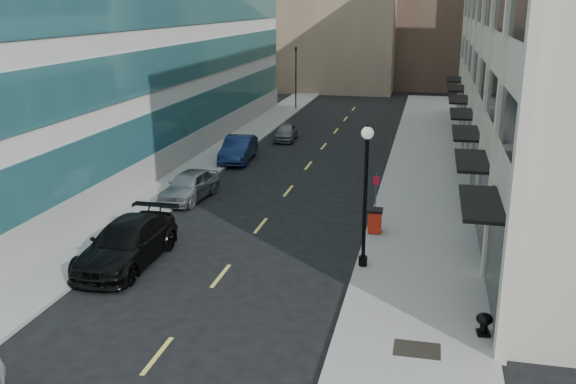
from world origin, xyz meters
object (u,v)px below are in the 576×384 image
at_px(car_grey_sedan, 286,132).
at_px(lamppost, 366,184).
at_px(traffic_signal, 296,51).
at_px(car_black_pickup, 127,243).
at_px(sign_post, 376,191).
at_px(car_blue_sedan, 238,149).
at_px(car_silver_sedan, 189,185).
at_px(trash_bin, 375,220).
at_px(urn_planter, 484,322).

xyz_separation_m(car_grey_sedan, lamppost, (8.50, -23.61, 2.87)).
bearing_deg(car_grey_sedan, traffic_signal, 96.22).
height_order(car_black_pickup, sign_post, sign_post).
distance_m(car_black_pickup, car_blue_sedan, 17.93).
height_order(traffic_signal, car_grey_sedan, traffic_signal).
relative_size(car_black_pickup, car_blue_sedan, 1.22).
xyz_separation_m(car_silver_sedan, sign_post, (10.10, -2.22, 0.95)).
bearing_deg(lamppost, trash_bin, 88.55).
xyz_separation_m(traffic_signal, urn_planter, (15.10, -42.83, -5.12)).
xyz_separation_m(car_silver_sedan, trash_bin, (10.20, -3.39, -0.04)).
bearing_deg(car_grey_sedan, urn_planter, -68.49).
bearing_deg(traffic_signal, lamppost, -74.18).
xyz_separation_m(car_silver_sedan, lamppost, (10.10, -7.32, 2.71)).
relative_size(car_grey_sedan, urn_planter, 5.11).
xyz_separation_m(car_blue_sedan, sign_post, (10.10, -11.25, 0.92)).
bearing_deg(car_black_pickup, urn_planter, -12.34).
relative_size(lamppost, urn_planter, 7.83).
height_order(car_blue_sedan, sign_post, sign_post).
relative_size(car_silver_sedan, trash_bin, 4.17).
height_order(car_silver_sedan, car_blue_sedan, car_blue_sedan).
height_order(traffic_signal, car_silver_sedan, traffic_signal).
bearing_deg(traffic_signal, car_black_pickup, -87.90).
bearing_deg(lamppost, traffic_signal, 105.82).
xyz_separation_m(traffic_signal, car_blue_sedan, (0.70, -21.76, -4.90)).
bearing_deg(urn_planter, sign_post, 113.64).
bearing_deg(car_silver_sedan, lamppost, -30.54).
bearing_deg(car_black_pickup, trash_bin, 30.92).
distance_m(car_blue_sedan, trash_bin, 16.06).
relative_size(traffic_signal, trash_bin, 6.27).
bearing_deg(car_black_pickup, car_grey_sedan, 88.75).
distance_m(traffic_signal, urn_planter, 45.70).
distance_m(car_grey_sedan, lamppost, 25.26).
xyz_separation_m(car_blue_sedan, lamppost, (10.10, -16.35, 2.68)).
height_order(traffic_signal, car_black_pickup, traffic_signal).
distance_m(car_black_pickup, sign_post, 11.51).
relative_size(trash_bin, lamppost, 0.19).
relative_size(car_grey_sedan, trash_bin, 3.35).
xyz_separation_m(trash_bin, urn_planter, (4.20, -8.66, -0.16)).
relative_size(traffic_signal, sign_post, 2.80).
bearing_deg(car_blue_sedan, car_silver_sedan, -94.36).
distance_m(traffic_signal, lamppost, 39.67).
bearing_deg(lamppost, car_grey_sedan, 109.80).
bearing_deg(traffic_signal, car_silver_sedan, -88.70).
xyz_separation_m(car_blue_sedan, trash_bin, (10.20, -12.41, -0.07)).
bearing_deg(sign_post, car_grey_sedan, 110.08).
height_order(trash_bin, lamppost, lamppost).
xyz_separation_m(car_silver_sedan, car_grey_sedan, (1.60, 16.29, -0.16)).
relative_size(trash_bin, sign_post, 0.45).
bearing_deg(car_silver_sedan, car_blue_sedan, 95.40).
height_order(car_black_pickup, car_silver_sedan, car_black_pickup).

